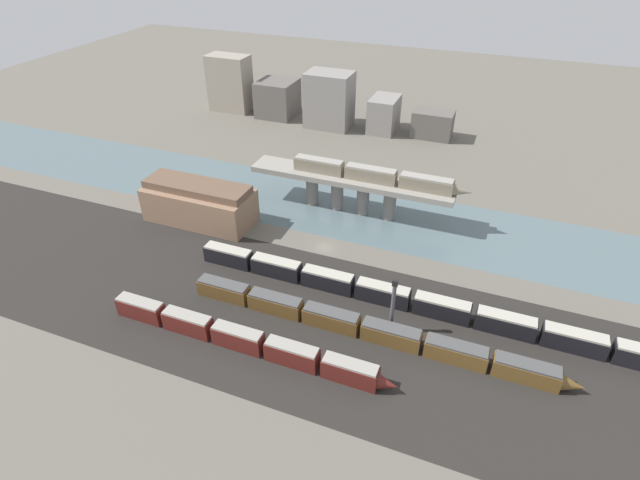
{
  "coord_description": "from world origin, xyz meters",
  "views": [
    {
      "loc": [
        33.96,
        -89.39,
        66.88
      ],
      "look_at": [
        0.0,
        -2.88,
        3.91
      ],
      "focal_mm": 28.0,
      "sensor_mm": 36.0,
      "label": 1
    }
  ],
  "objects_px": {
    "train_yard_far": "(418,302)",
    "signal_tower": "(393,305)",
    "train_on_bridge": "(378,175)",
    "train_yard_mid": "(368,329)",
    "warehouse_building": "(199,203)",
    "train_yard_near": "(243,340)"
  },
  "relations": [
    {
      "from": "train_on_bridge",
      "to": "train_yard_mid",
      "type": "bearing_deg",
      "value": -75.59
    },
    {
      "from": "train_yard_near",
      "to": "signal_tower",
      "type": "relative_size",
      "value": 4.67
    },
    {
      "from": "train_yard_far",
      "to": "signal_tower",
      "type": "height_order",
      "value": "signal_tower"
    },
    {
      "from": "warehouse_building",
      "to": "signal_tower",
      "type": "bearing_deg",
      "value": -20.97
    },
    {
      "from": "train_on_bridge",
      "to": "train_yard_far",
      "type": "distance_m",
      "value": 37.63
    },
    {
      "from": "train_yard_far",
      "to": "warehouse_building",
      "type": "height_order",
      "value": "warehouse_building"
    },
    {
      "from": "train_on_bridge",
      "to": "warehouse_building",
      "type": "height_order",
      "value": "train_on_bridge"
    },
    {
      "from": "signal_tower",
      "to": "train_on_bridge",
      "type": "bearing_deg",
      "value": 110.18
    },
    {
      "from": "train_yard_mid",
      "to": "warehouse_building",
      "type": "relative_size",
      "value": 2.68
    },
    {
      "from": "train_yard_mid",
      "to": "train_yard_far",
      "type": "distance_m",
      "value": 12.59
    },
    {
      "from": "train_yard_far",
      "to": "signal_tower",
      "type": "distance_m",
      "value": 9.15
    },
    {
      "from": "train_yard_near",
      "to": "warehouse_building",
      "type": "xyz_separation_m",
      "value": [
        -31.32,
        35.14,
        2.9
      ]
    },
    {
      "from": "train_yard_near",
      "to": "signal_tower",
      "type": "height_order",
      "value": "signal_tower"
    },
    {
      "from": "warehouse_building",
      "to": "signal_tower",
      "type": "relative_size",
      "value": 2.29
    },
    {
      "from": "train_yard_far",
      "to": "train_on_bridge",
      "type": "bearing_deg",
      "value": 119.46
    },
    {
      "from": "train_yard_near",
      "to": "signal_tower",
      "type": "xyz_separation_m",
      "value": [
        23.49,
        14.13,
        4.08
      ]
    },
    {
      "from": "train_yard_near",
      "to": "train_yard_mid",
      "type": "xyz_separation_m",
      "value": [
        19.96,
        11.07,
        -0.22
      ]
    },
    {
      "from": "train_on_bridge",
      "to": "train_yard_far",
      "type": "xyz_separation_m",
      "value": [
        17.91,
        -31.71,
        -9.49
      ]
    },
    {
      "from": "train_on_bridge",
      "to": "train_yard_far",
      "type": "bearing_deg",
      "value": -60.54
    },
    {
      "from": "train_yard_mid",
      "to": "signal_tower",
      "type": "relative_size",
      "value": 6.12
    },
    {
      "from": "train_on_bridge",
      "to": "train_yard_mid",
      "type": "distance_m",
      "value": 44.54
    },
    {
      "from": "train_yard_mid",
      "to": "warehouse_building",
      "type": "distance_m",
      "value": 56.73
    }
  ]
}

